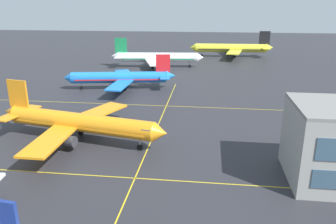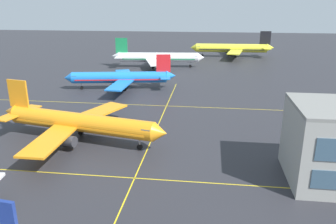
{
  "view_description": "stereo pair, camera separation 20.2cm",
  "coord_description": "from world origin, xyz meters",
  "px_view_note": "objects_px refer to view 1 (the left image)",
  "views": [
    {
      "loc": [
        10.72,
        -8.84,
        25.94
      ],
      "look_at": [
        2.92,
        53.95,
        4.98
      ],
      "focal_mm": 35.69,
      "sensor_mm": 36.0,
      "label": 1
    },
    {
      "loc": [
        10.92,
        -8.82,
        25.94
      ],
      "look_at": [
        2.92,
        53.95,
        4.98
      ],
      "focal_mm": 35.69,
      "sensor_mm": 36.0,
      "label": 2
    }
  ],
  "objects_px": {
    "airliner_third_row": "(121,78)",
    "airliner_far_left_stand": "(157,57)",
    "airliner_second_row": "(78,122)",
    "airliner_far_right_stand": "(232,48)"
  },
  "relations": [
    {
      "from": "airliner_third_row",
      "to": "airliner_far_left_stand",
      "type": "relative_size",
      "value": 0.9
    },
    {
      "from": "airliner_third_row",
      "to": "airliner_second_row",
      "type": "bearing_deg",
      "value": -86.62
    },
    {
      "from": "airliner_far_right_stand",
      "to": "airliner_second_row",
      "type": "bearing_deg",
      "value": -107.8
    },
    {
      "from": "airliner_second_row",
      "to": "airliner_far_left_stand",
      "type": "distance_m",
      "value": 78.3
    },
    {
      "from": "airliner_second_row",
      "to": "airliner_far_right_stand",
      "type": "distance_m",
      "value": 115.24
    },
    {
      "from": "airliner_second_row",
      "to": "airliner_far_left_stand",
      "type": "height_order",
      "value": "airliner_far_left_stand"
    },
    {
      "from": "airliner_third_row",
      "to": "airliner_far_right_stand",
      "type": "distance_m",
      "value": 78.52
    },
    {
      "from": "airliner_far_left_stand",
      "to": "airliner_third_row",
      "type": "bearing_deg",
      "value": -98.21
    },
    {
      "from": "airliner_third_row",
      "to": "airliner_far_left_stand",
      "type": "distance_m",
      "value": 37.82
    },
    {
      "from": "airliner_far_left_stand",
      "to": "airliner_far_right_stand",
      "type": "xyz_separation_m",
      "value": [
        32.24,
        31.48,
        0.22
      ]
    }
  ]
}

